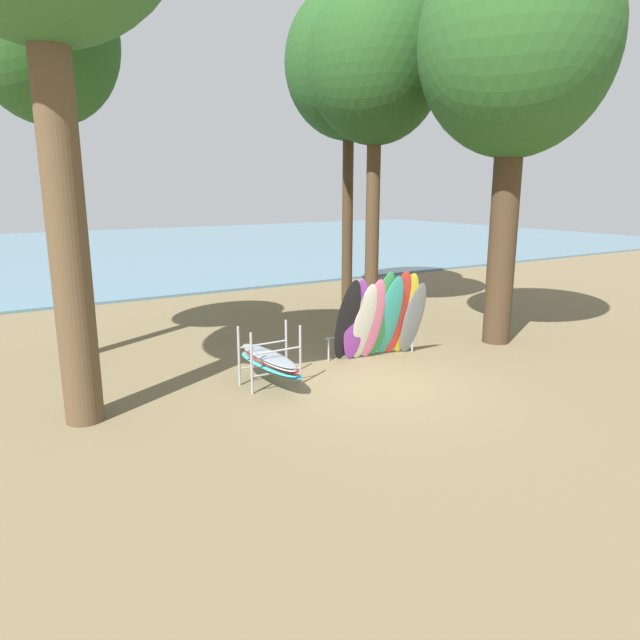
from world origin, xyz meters
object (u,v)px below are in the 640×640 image
object	(u,v)px
tree_mid_behind	(45,43)
leaning_board_pile	(381,318)
tree_foreground_right	(516,46)
tree_far_left_back	(376,65)
board_storage_rack	(270,360)
tree_far_right_back	(349,65)

from	to	relation	value
tree_mid_behind	leaning_board_pile	distance (m)	9.41
tree_foreground_right	tree_far_left_back	distance (m)	4.57
tree_mid_behind	board_storage_rack	distance (m)	8.29
board_storage_rack	tree_far_right_back	bearing A→B (deg)	45.52
tree_mid_behind	tree_far_right_back	xyz separation A→B (m)	(9.51, 2.35, 0.93)
tree_mid_behind	tree_far_right_back	bearing A→B (deg)	13.88
leaning_board_pile	board_storage_rack	size ratio (longest dim) A/B	1.13
tree_mid_behind	tree_far_right_back	distance (m)	9.84
tree_far_left_back	tree_far_right_back	size ratio (longest dim) A/B	0.95
tree_foreground_right	tree_far_left_back	bearing A→B (deg)	99.24
tree_foreground_right	tree_far_left_back	xyz separation A→B (m)	(-0.73, 4.51, 0.23)
tree_foreground_right	tree_mid_behind	xyz separation A→B (m)	(-9.68, 4.34, -0.27)
tree_foreground_right	board_storage_rack	xyz separation A→B (m)	(-6.61, 0.13, -6.72)
tree_mid_behind	board_storage_rack	bearing A→B (deg)	-53.96
tree_far_left_back	board_storage_rack	bearing A→B (deg)	-143.33
tree_mid_behind	tree_far_left_back	bearing A→B (deg)	1.06
tree_far_left_back	leaning_board_pile	world-z (taller)	tree_far_left_back
leaning_board_pile	tree_foreground_right	bearing A→B (deg)	-4.98
board_storage_rack	tree_far_left_back	bearing A→B (deg)	36.67
tree_far_left_back	tree_far_right_back	distance (m)	2.30
tree_far_right_back	board_storage_rack	xyz separation A→B (m)	(-6.44, -6.56, -7.38)
tree_mid_behind	board_storage_rack	size ratio (longest dim) A/B	4.16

